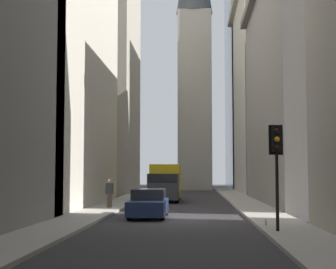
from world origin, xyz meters
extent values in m
plane|color=#302D30|center=(0.00, 0.00, 0.00)|extent=(135.00, 135.00, 0.00)
cube|color=#A8A399|center=(0.00, 4.50, 0.07)|extent=(90.00, 2.20, 0.14)
cube|color=#A8A399|center=(0.00, -4.50, 0.07)|extent=(90.00, 2.20, 0.14)
cube|color=beige|center=(31.03, -10.60, 11.90)|extent=(16.35, 10.00, 23.80)
cube|color=#A9A293|center=(31.03, -5.35, 20.91)|extent=(16.35, 0.50, 0.60)
cube|color=gray|center=(11.98, -10.60, 9.15)|extent=(19.24, 10.00, 18.29)
cube|color=#A8A091|center=(29.28, 10.60, 16.11)|extent=(12.17, 10.00, 32.23)
cube|color=#B7B2A5|center=(40.79, -0.88, 11.47)|extent=(4.29, 4.29, 22.93)
cube|color=yellow|center=(15.91, 1.40, 1.54)|extent=(4.60, 2.25, 2.60)
cube|color=#38383D|center=(12.71, 1.40, 1.19)|extent=(1.90, 2.25, 1.90)
cube|color=black|center=(12.71, 1.40, 1.79)|extent=(1.92, 2.09, 0.64)
cylinder|color=black|center=(12.71, 0.41, 0.44)|extent=(0.88, 0.28, 0.88)
cylinder|color=black|center=(12.71, 2.38, 0.44)|extent=(0.88, 0.28, 0.88)
cylinder|color=black|center=(17.31, 0.41, 0.44)|extent=(0.88, 0.28, 0.88)
cylinder|color=black|center=(17.31, 2.38, 0.44)|extent=(0.88, 0.28, 0.88)
cube|color=navy|center=(0.80, 1.40, 0.53)|extent=(4.30, 1.78, 0.70)
cube|color=black|center=(1.00, 1.40, 1.15)|extent=(2.10, 1.58, 0.54)
cylinder|color=black|center=(-0.55, 0.62, 0.32)|extent=(0.64, 0.22, 0.64)
cylinder|color=black|center=(-0.55, 2.18, 0.32)|extent=(0.64, 0.22, 0.64)
cylinder|color=black|center=(2.15, 0.62, 0.32)|extent=(0.64, 0.22, 0.64)
cylinder|color=black|center=(2.15, 2.18, 0.32)|extent=(0.64, 0.22, 0.64)
cylinder|color=black|center=(-5.85, -3.90, 1.57)|extent=(0.12, 0.12, 2.85)
cube|color=black|center=(-5.85, -3.90, 3.44)|extent=(0.28, 0.32, 0.90)
cube|color=black|center=(-5.70, -3.90, 3.44)|extent=(0.03, 0.52, 1.10)
sphere|color=black|center=(-6.01, -3.90, 3.74)|extent=(0.20, 0.20, 0.20)
sphere|color=orange|center=(-6.01, -3.90, 3.44)|extent=(0.20, 0.20, 0.20)
sphere|color=black|center=(-6.01, -3.90, 3.14)|extent=(0.20, 0.20, 0.20)
cylinder|color=#473D33|center=(5.84, 4.13, 0.55)|extent=(0.16, 0.16, 0.83)
cylinder|color=#473D33|center=(5.84, 4.30, 0.55)|extent=(0.16, 0.16, 0.83)
cube|color=#232328|center=(5.84, 4.21, 1.28)|extent=(0.26, 0.44, 0.62)
sphere|color=tan|center=(5.84, 4.21, 1.74)|extent=(0.22, 0.22, 0.22)
cylinder|color=#999EA3|center=(-4.03, -3.73, 0.24)|extent=(0.07, 0.07, 0.20)
cylinder|color=#999EA3|center=(-4.03, -3.73, 0.38)|extent=(0.03, 0.03, 0.07)
camera|label=1|loc=(-24.59, -0.94, 2.26)|focal=54.51mm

